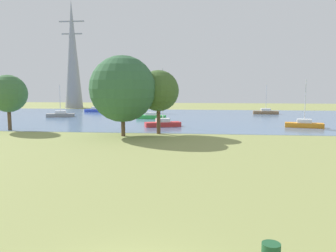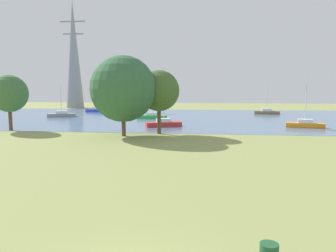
{
  "view_description": "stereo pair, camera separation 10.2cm",
  "coord_description": "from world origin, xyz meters",
  "px_view_note": "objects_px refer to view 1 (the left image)",
  "views": [
    {
      "loc": [
        1.94,
        -8.22,
        5.43
      ],
      "look_at": [
        -0.56,
        15.83,
        2.57
      ],
      "focal_mm": 35.91,
      "sensor_mm": 36.0,
      "label": 1
    },
    {
      "loc": [
        2.04,
        -8.21,
        5.43
      ],
      "look_at": [
        -0.56,
        15.83,
        2.57
      ],
      "focal_mm": 35.91,
      "sensor_mm": 36.0,
      "label": 2
    }
  ],
  "objects_px": {
    "sailboat_orange": "(304,124)",
    "tree_east_near": "(8,94)",
    "sailboat_red": "(163,123)",
    "sailboat_gray": "(61,114)",
    "sailboat_green": "(151,116)",
    "tree_east_far": "(123,89)",
    "tree_west_far": "(158,91)",
    "sailboat_brown": "(266,112)",
    "sailboat_blue": "(96,110)",
    "electricity_pylon": "(73,54)"
  },
  "relations": [
    {
      "from": "sailboat_brown",
      "to": "tree_east_far",
      "type": "bearing_deg",
      "value": -123.59
    },
    {
      "from": "sailboat_orange",
      "to": "tree_east_far",
      "type": "bearing_deg",
      "value": -155.76
    },
    {
      "from": "tree_east_far",
      "to": "sailboat_orange",
      "type": "bearing_deg",
      "value": 24.24
    },
    {
      "from": "sailboat_gray",
      "to": "tree_east_far",
      "type": "bearing_deg",
      "value": -52.31
    },
    {
      "from": "sailboat_gray",
      "to": "tree_west_far",
      "type": "xyz_separation_m",
      "value": [
        20.16,
        -19.27,
        4.47
      ]
    },
    {
      "from": "tree_west_far",
      "to": "tree_east_far",
      "type": "bearing_deg",
      "value": -149.86
    },
    {
      "from": "tree_east_near",
      "to": "sailboat_red",
      "type": "bearing_deg",
      "value": 17.02
    },
    {
      "from": "tree_east_near",
      "to": "tree_east_far",
      "type": "height_order",
      "value": "tree_east_far"
    },
    {
      "from": "sailboat_orange",
      "to": "sailboat_gray",
      "type": "bearing_deg",
      "value": 163.47
    },
    {
      "from": "sailboat_red",
      "to": "sailboat_blue",
      "type": "distance_m",
      "value": 29.7
    },
    {
      "from": "sailboat_red",
      "to": "sailboat_blue",
      "type": "bearing_deg",
      "value": 125.18
    },
    {
      "from": "tree_west_far",
      "to": "sailboat_orange",
      "type": "bearing_deg",
      "value": 23.01
    },
    {
      "from": "tree_east_far",
      "to": "electricity_pylon",
      "type": "height_order",
      "value": "electricity_pylon"
    },
    {
      "from": "sailboat_gray",
      "to": "sailboat_orange",
      "type": "relative_size",
      "value": 0.89
    },
    {
      "from": "sailboat_blue",
      "to": "sailboat_red",
      "type": "bearing_deg",
      "value": -54.82
    },
    {
      "from": "tree_east_near",
      "to": "tree_west_far",
      "type": "relative_size",
      "value": 0.94
    },
    {
      "from": "sailboat_green",
      "to": "tree_east_far",
      "type": "relative_size",
      "value": 0.84
    },
    {
      "from": "sailboat_red",
      "to": "sailboat_gray",
      "type": "xyz_separation_m",
      "value": [
        -19.83,
        12.42,
        -0.02
      ]
    },
    {
      "from": "sailboat_green",
      "to": "sailboat_red",
      "type": "xyz_separation_m",
      "value": [
        3.24,
        -10.66,
        0.01
      ]
    },
    {
      "from": "sailboat_green",
      "to": "tree_east_far",
      "type": "height_order",
      "value": "tree_east_far"
    },
    {
      "from": "sailboat_blue",
      "to": "sailboat_orange",
      "type": "xyz_separation_m",
      "value": [
        35.86,
        -23.31,
        -0.02
      ]
    },
    {
      "from": "sailboat_blue",
      "to": "tree_east_far",
      "type": "bearing_deg",
      "value": -67.46
    },
    {
      "from": "sailboat_blue",
      "to": "tree_east_far",
      "type": "xyz_separation_m",
      "value": [
        13.8,
        -33.24,
        4.68
      ]
    },
    {
      "from": "tree_west_far",
      "to": "electricity_pylon",
      "type": "distance_m",
      "value": 52.72
    },
    {
      "from": "sailboat_brown",
      "to": "electricity_pylon",
      "type": "relative_size",
      "value": 0.23
    },
    {
      "from": "tree_west_far",
      "to": "sailboat_gray",
      "type": "bearing_deg",
      "value": 136.29
    },
    {
      "from": "sailboat_green",
      "to": "tree_east_near",
      "type": "bearing_deg",
      "value": -133.04
    },
    {
      "from": "sailboat_brown",
      "to": "sailboat_gray",
      "type": "relative_size",
      "value": 1.07
    },
    {
      "from": "sailboat_brown",
      "to": "sailboat_blue",
      "type": "xyz_separation_m",
      "value": [
        -34.79,
        1.64,
        0.02
      ]
    },
    {
      "from": "sailboat_red",
      "to": "sailboat_green",
      "type": "bearing_deg",
      "value": 106.92
    },
    {
      "from": "sailboat_brown",
      "to": "sailboat_gray",
      "type": "xyz_separation_m",
      "value": [
        -37.51,
        -10.22,
        -0.0
      ]
    },
    {
      "from": "sailboat_green",
      "to": "tree_west_far",
      "type": "height_order",
      "value": "sailboat_green"
    },
    {
      "from": "sailboat_orange",
      "to": "tree_east_near",
      "type": "xyz_separation_m",
      "value": [
        -37.24,
        -6.63,
        4.07
      ]
    },
    {
      "from": "tree_east_near",
      "to": "tree_west_far",
      "type": "distance_m",
      "value": 18.86
    },
    {
      "from": "sailboat_brown",
      "to": "tree_east_near",
      "type": "xyz_separation_m",
      "value": [
        -36.17,
        -28.3,
        4.08
      ]
    },
    {
      "from": "sailboat_green",
      "to": "tree_west_far",
      "type": "xyz_separation_m",
      "value": [
        3.57,
        -17.52,
        4.45
      ]
    },
    {
      "from": "tree_west_far",
      "to": "sailboat_blue",
      "type": "bearing_deg",
      "value": 119.26
    },
    {
      "from": "tree_west_far",
      "to": "sailboat_brown",
      "type": "bearing_deg",
      "value": 59.53
    },
    {
      "from": "sailboat_red",
      "to": "sailboat_orange",
      "type": "bearing_deg",
      "value": 2.96
    },
    {
      "from": "sailboat_orange",
      "to": "tree_west_far",
      "type": "relative_size",
      "value": 0.89
    },
    {
      "from": "sailboat_blue",
      "to": "electricity_pylon",
      "type": "xyz_separation_m",
      "value": [
        -9.99,
        13.09,
        12.87
      ]
    },
    {
      "from": "tree_east_far",
      "to": "tree_west_far",
      "type": "height_order",
      "value": "tree_east_far"
    },
    {
      "from": "sailboat_brown",
      "to": "sailboat_gray",
      "type": "bearing_deg",
      "value": -164.77
    },
    {
      "from": "sailboat_gray",
      "to": "sailboat_orange",
      "type": "bearing_deg",
      "value": -16.53
    },
    {
      "from": "sailboat_blue",
      "to": "electricity_pylon",
      "type": "bearing_deg",
      "value": 127.34
    },
    {
      "from": "sailboat_blue",
      "to": "electricity_pylon",
      "type": "height_order",
      "value": "electricity_pylon"
    },
    {
      "from": "sailboat_red",
      "to": "sailboat_orange",
      "type": "distance_m",
      "value": 18.78
    },
    {
      "from": "sailboat_red",
      "to": "tree_east_near",
      "type": "distance_m",
      "value": 19.76
    },
    {
      "from": "sailboat_red",
      "to": "tree_east_far",
      "type": "distance_m",
      "value": 10.65
    },
    {
      "from": "sailboat_orange",
      "to": "sailboat_red",
      "type": "bearing_deg",
      "value": -177.04
    }
  ]
}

